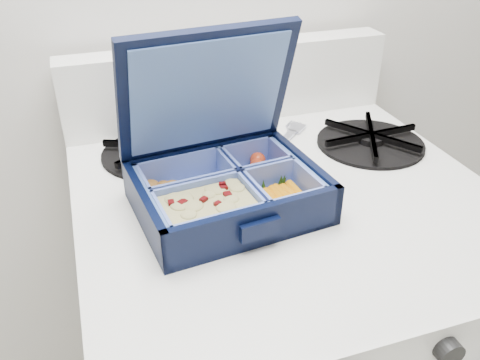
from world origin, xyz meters
name	(u,v)px	position (x,y,z in m)	size (l,w,h in m)	color
bento_box	(228,191)	(-0.42, 1.69, 0.83)	(0.22, 0.17, 0.05)	black
burner_grate	(371,138)	(-0.17, 1.79, 0.82)	(0.16, 0.16, 0.02)	black
burner_grate_rear	(155,149)	(-0.48, 1.86, 0.81)	(0.16, 0.16, 0.02)	black
fork	(273,151)	(-0.32, 1.81, 0.81)	(0.03, 0.19, 0.01)	#B1B2C6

